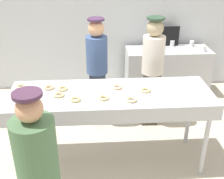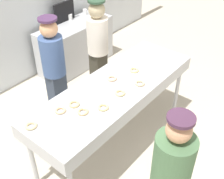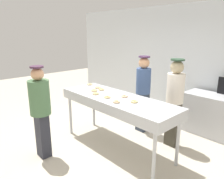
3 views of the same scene
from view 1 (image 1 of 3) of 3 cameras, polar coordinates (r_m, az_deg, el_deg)
The scene contains 20 objects.
ground_plane at distance 3.97m, azimuth -0.20°, elevation -13.77°, with size 16.00×16.00×0.00m, color beige.
back_wall at distance 5.50m, azimuth -1.81°, elevation 14.49°, with size 8.00×0.12×2.83m, color silver.
fryer_conveyor at distance 3.44m, azimuth -0.23°, elevation -1.99°, with size 2.42×0.80×1.02m.
plain_donut_0 at distance 3.26m, azimuth -1.63°, elevation -1.65°, with size 0.12×0.12×0.03m, color #EFCF89.
plain_donut_1 at distance 3.22m, azimuth 3.90°, elevation -2.04°, with size 0.12×0.12×0.03m, color beige.
plain_donut_2 at distance 3.50m, azimuth 1.04°, elevation 0.49°, with size 0.12×0.12×0.03m, color #F5C394.
plain_donut_3 at distance 3.52m, azimuth -9.73°, elevation 0.21°, with size 0.12×0.12×0.03m, color #ECCB87.
plain_donut_4 at distance 3.45m, azimuth 6.70°, elevation -0.11°, with size 0.12×0.12×0.03m, color #EBD386.
plain_donut_5 at distance 3.37m, azimuth -10.49°, elevation -1.05°, with size 0.12×0.12×0.03m, color #F1C585.
plain_donut_6 at distance 3.25m, azimuth -7.30°, elevation -1.95°, with size 0.12×0.12×0.03m, color #F1D187.
plain_donut_7 at distance 3.69m, azimuth -17.68°, elevation 0.59°, with size 0.12×0.12×0.03m, color beige.
plain_donut_8 at distance 3.57m, azimuth -12.38°, elevation 0.41°, with size 0.12×0.12×0.03m, color #F5C48C.
worker_baker at distance 4.28m, azimuth -2.98°, elevation 4.28°, with size 0.31×0.31×1.69m.
worker_assistant at distance 4.29m, azimuth 8.06°, elevation 4.43°, with size 0.32×0.32×1.71m.
customer_waiting at distance 2.52m, azimuth -14.45°, elevation -15.00°, with size 0.35×0.35×1.64m.
prep_counter at distance 5.54m, azimuth 10.82°, elevation 3.48°, with size 1.54×0.58×0.88m, color #B7BABF.
paper_cup_0 at distance 5.44m, azimuth 17.73°, elevation 7.79°, with size 0.08×0.08×0.10m, color white.
paper_cup_1 at distance 5.59m, azimuth 11.88°, elevation 9.00°, with size 0.08×0.08×0.10m, color white.
paper_cup_2 at distance 5.66m, azimuth 15.56°, elevation 8.81°, with size 0.08×0.08×0.10m, color white.
menu_display at distance 5.55m, azimuth 10.79°, elevation 10.37°, with size 0.46×0.04×0.36m, color black.
Camera 1 is at (-0.18, -3.02, 2.57)m, focal length 46.04 mm.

